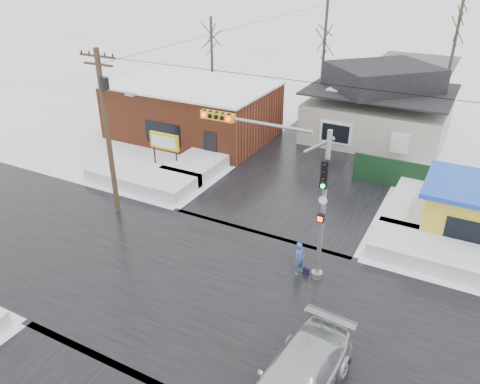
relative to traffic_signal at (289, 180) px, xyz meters
The scene contains 20 objects.
ground 5.94m from the traffic_signal, 129.36° to the right, with size 120.00×120.00×0.00m, color white.
road_ns 5.94m from the traffic_signal, 129.36° to the right, with size 10.00×120.00×0.02m, color black.
road_ew 5.94m from the traffic_signal, 129.36° to the right, with size 120.00×10.00×0.02m, color black.
snowbank_nw 12.81m from the traffic_signal, 160.57° to the left, with size 7.00×3.00×0.80m, color white.
snowbank_ne 8.75m from the traffic_signal, 31.56° to the left, with size 7.00×3.00×0.80m, color white.
snowbank_nside_w 13.70m from the traffic_signal, 136.24° to the left, with size 3.00×8.00×0.80m, color white.
snowbank_nside_e 10.94m from the traffic_signal, 63.18° to the left, with size 3.00×8.00×0.80m, color white.
traffic_signal is the anchor object (origin of this frame).
utility_pole 10.39m from the traffic_signal, behind, with size 3.15×0.44×9.00m.
brick_building 18.87m from the traffic_signal, 135.87° to the left, with size 12.20×8.20×4.12m.
marquee_sign 13.42m from the traffic_signal, 150.28° to the left, with size 2.20×0.21×2.55m.
house 19.13m from the traffic_signal, 91.29° to the left, with size 10.40×8.40×5.76m.
kiosk 10.43m from the traffic_signal, 44.84° to the left, with size 4.60×4.60×2.88m.
fence 12.31m from the traffic_signal, 69.77° to the left, with size 8.00×0.12×1.80m, color black.
tree_far_left 24.16m from the traffic_signal, 105.60° to the left, with size 3.00×3.00×10.00m.
tree_far_mid 25.78m from the traffic_signal, 81.89° to the left, with size 3.00×3.00×12.00m.
tree_far_west 26.75m from the traffic_signal, 128.00° to the left, with size 3.00×3.00×8.00m.
pedestrian 3.81m from the traffic_signal, ahead, with size 0.58×0.38×1.60m, color #3958A0.
car 8.04m from the traffic_signal, 63.87° to the right, with size 2.25×5.53×1.60m, color #B9BEC1.
shopping_bag 4.49m from the traffic_signal, ahead, with size 0.28×0.12×0.35m, color black.
Camera 1 is at (8.91, -13.63, 13.05)m, focal length 35.00 mm.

